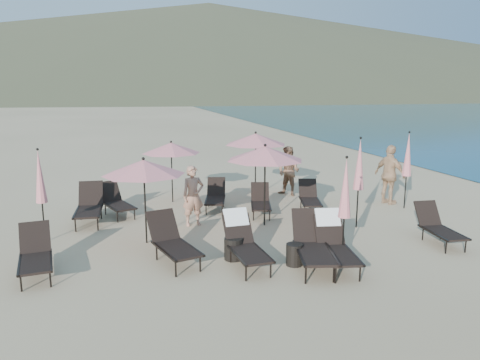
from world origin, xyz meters
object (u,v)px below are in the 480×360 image
object	(u,v)px
umbrella_open_0	(144,167)
umbrella_closed_0	(345,189)
lounger_0	(35,254)
lounger_1	(172,241)
umbrella_open_1	(265,153)
umbrella_closed_3	(359,165)
lounger_5	(438,226)
umbrella_closed_2	(40,177)
lounger_2	(244,241)
lounger_10	(310,197)
lounger_6	(89,205)
beachgoer_c	(390,175)
lounger_9	(261,201)
umbrella_closed_1	(408,155)
side_table_1	(294,255)
lounger_8	(215,196)
beachgoer_b	(289,171)
lounger_7	(116,201)
lounger_4	(334,242)
side_table_0	(234,249)
beachgoer_a	(193,196)
umbrella_open_2	(171,148)
umbrella_open_3	(256,139)
lounger_3	(313,244)

from	to	relation	value
umbrella_open_0	umbrella_closed_0	distance (m)	4.66
lounger_0	lounger_1	world-z (taller)	lounger_1
umbrella_open_1	umbrella_closed_3	world-z (taller)	umbrella_closed_3
lounger_5	umbrella_closed_2	world-z (taller)	umbrella_closed_2
lounger_2	lounger_10	bearing A→B (deg)	46.87
lounger_6	beachgoer_c	distance (m)	9.22
lounger_9	umbrella_open_0	distance (m)	4.13
umbrella_closed_1	side_table_1	xyz separation A→B (m)	(-5.04, -3.47, -1.43)
lounger_2	umbrella_open_1	distance (m)	3.22
lounger_10	umbrella_closed_3	world-z (taller)	umbrella_closed_3
lounger_8	side_table_1	size ratio (longest dim) A/B	3.43
beachgoer_b	beachgoer_c	xyz separation A→B (m)	(2.69, -1.94, 0.10)
lounger_7	side_table_1	bearing A→B (deg)	-74.08
lounger_4	umbrella_closed_3	size ratio (longest dim) A/B	0.74
umbrella_open_1	lounger_10	bearing A→B (deg)	31.93
umbrella_closed_0	lounger_7	bearing A→B (deg)	132.81
umbrella_open_0	umbrella_closed_1	bearing A→B (deg)	8.47
lounger_1	lounger_7	xyz separation A→B (m)	(-1.13, 4.11, -0.04)
side_table_0	lounger_1	bearing A→B (deg)	170.91
umbrella_closed_1	beachgoer_c	xyz separation A→B (m)	(-0.17, 0.62, -0.72)
lounger_2	beachgoer_a	world-z (taller)	beachgoer_a
umbrella_open_1	side_table_1	xyz separation A→B (m)	(-0.29, -2.91, -1.74)
lounger_5	beachgoer_c	distance (m)	3.84
umbrella_open_2	umbrella_closed_3	bearing A→B (deg)	-42.82
umbrella_closed_0	lounger_0	bearing A→B (deg)	171.29
umbrella_closed_1	umbrella_open_0	bearing A→B (deg)	-171.53
umbrella_closed_3	beachgoer_a	size ratio (longest dim) A/B	1.49
umbrella_closed_2	umbrella_closed_3	distance (m)	7.98
lounger_2	side_table_1	distance (m)	1.10
lounger_6	lounger_2	bearing A→B (deg)	-47.66
umbrella_open_0	umbrella_open_3	bearing A→B (deg)	44.39
lounger_8	umbrella_closed_0	xyz separation A→B (m)	(1.72, -5.03, 1.21)
lounger_1	umbrella_open_0	size ratio (longest dim) A/B	0.87
lounger_3	lounger_4	size ratio (longest dim) A/B	1.09
lounger_1	lounger_3	xyz separation A→B (m)	(2.81, -1.05, 0.03)
lounger_10	umbrella_closed_0	bearing A→B (deg)	-88.21
lounger_6	lounger_4	bearing A→B (deg)	-38.87
lounger_8	umbrella_closed_0	distance (m)	5.45
umbrella_closed_2	side_table_0	xyz separation A→B (m)	(4.15, -2.34, -1.36)
lounger_0	umbrella_closed_1	bearing A→B (deg)	6.96
lounger_9	umbrella_open_1	bearing A→B (deg)	-87.02
lounger_0	side_table_1	size ratio (longest dim) A/B	3.57
umbrella_closed_2	umbrella_closed_1	bearing A→B (deg)	2.50
lounger_10	umbrella_open_2	xyz separation A→B (m)	(-3.91, 2.11, 1.38)
lounger_0	lounger_4	size ratio (longest dim) A/B	0.93
umbrella_open_1	lounger_2	bearing A→B (deg)	-116.87
umbrella_closed_1	beachgoer_b	size ratio (longest dim) A/B	1.41
lounger_7	umbrella_open_1	xyz separation A→B (m)	(3.88, -2.08, 1.55)
lounger_3	umbrella_open_0	world-z (taller)	umbrella_open_0
umbrella_open_2	umbrella_open_3	distance (m)	2.84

